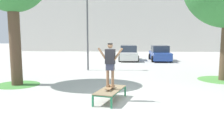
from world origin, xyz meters
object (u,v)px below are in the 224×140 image
skater (110,62)px  light_post (87,16)px  car_blue (160,54)px  car_white (129,53)px  skateboard (110,87)px  skate_box (110,91)px

skater → light_post: bearing=104.0°
car_blue → light_post: light_post is taller
car_white → car_blue: (3.10, -0.15, 0.00)m
skater → car_white: skater is taller
skateboard → light_post: light_post is taller
car_white → skateboard: bearing=-93.9°
skateboard → car_white: 15.19m
car_white → light_post: size_ratio=0.72×
car_blue → light_post: 9.72m
skateboard → light_post: bearing=104.0°
skate_box → skater: bearing=-106.2°
skater → skate_box: bearing=73.8°
skate_box → skater: size_ratio=1.20×
skate_box → car_blue: (4.14, 14.99, 0.28)m
skateboard → light_post: (-2.04, 8.19, 3.29)m
skater → car_blue: bearing=74.6°
skater → car_blue: (4.14, 15.00, -0.84)m
skate_box → skateboard: (-0.00, -0.01, 0.12)m
skateboard → car_white: size_ratio=0.20×
car_blue → skate_box: bearing=-105.4°
skateboard → car_white: bearing=86.1°
skateboard → car_blue: size_ratio=0.20×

